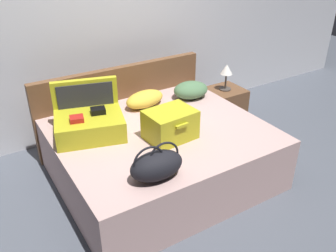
{
  "coord_description": "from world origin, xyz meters",
  "views": [
    {
      "loc": [
        -1.46,
        -2.09,
        2.15
      ],
      "look_at": [
        0.0,
        0.28,
        0.62
      ],
      "focal_mm": 38.81,
      "sensor_mm": 36.0,
      "label": 1
    }
  ],
  "objects_px": {
    "bed": "(161,154)",
    "nightstand": "(224,107)",
    "duffel_bag": "(157,165)",
    "pillow_near_headboard": "(191,90)",
    "hard_case_large": "(89,121)",
    "pillow_center_head": "(145,99)",
    "hard_case_medium": "(170,125)",
    "table_lamp": "(226,72)"
  },
  "relations": [
    {
      "from": "hard_case_medium",
      "to": "pillow_center_head",
      "type": "relative_size",
      "value": 0.99
    },
    {
      "from": "duffel_bag",
      "to": "pillow_center_head",
      "type": "relative_size",
      "value": 0.96
    },
    {
      "from": "bed",
      "to": "table_lamp",
      "type": "bearing_deg",
      "value": 24.54
    },
    {
      "from": "hard_case_medium",
      "to": "pillow_center_head",
      "type": "distance_m",
      "value": 0.7
    },
    {
      "from": "pillow_near_headboard",
      "to": "nightstand",
      "type": "distance_m",
      "value": 0.69
    },
    {
      "from": "duffel_bag",
      "to": "bed",
      "type": "bearing_deg",
      "value": 56.77
    },
    {
      "from": "bed",
      "to": "hard_case_medium",
      "type": "bearing_deg",
      "value": -91.01
    },
    {
      "from": "hard_case_medium",
      "to": "pillow_center_head",
      "type": "bearing_deg",
      "value": 75.78
    },
    {
      "from": "bed",
      "to": "pillow_center_head",
      "type": "xyz_separation_m",
      "value": [
        0.12,
        0.53,
        0.34
      ]
    },
    {
      "from": "duffel_bag",
      "to": "pillow_near_headboard",
      "type": "relative_size",
      "value": 1.11
    },
    {
      "from": "bed",
      "to": "hard_case_large",
      "type": "distance_m",
      "value": 0.75
    },
    {
      "from": "hard_case_medium",
      "to": "duffel_bag",
      "type": "relative_size",
      "value": 1.03
    },
    {
      "from": "duffel_bag",
      "to": "nightstand",
      "type": "height_order",
      "value": "duffel_bag"
    },
    {
      "from": "pillow_near_headboard",
      "to": "pillow_center_head",
      "type": "distance_m",
      "value": 0.53
    },
    {
      "from": "pillow_center_head",
      "to": "table_lamp",
      "type": "xyz_separation_m",
      "value": [
        1.1,
        0.03,
        0.08
      ]
    },
    {
      "from": "bed",
      "to": "hard_case_large",
      "type": "relative_size",
      "value": 2.68
    },
    {
      "from": "duffel_bag",
      "to": "pillow_near_headboard",
      "type": "bearing_deg",
      "value": 45.51
    },
    {
      "from": "bed",
      "to": "pillow_near_headboard",
      "type": "xyz_separation_m",
      "value": [
        0.64,
        0.46,
        0.35
      ]
    },
    {
      "from": "hard_case_medium",
      "to": "nightstand",
      "type": "height_order",
      "value": "hard_case_medium"
    },
    {
      "from": "hard_case_large",
      "to": "duffel_bag",
      "type": "xyz_separation_m",
      "value": [
        0.18,
        -0.88,
        -0.02
      ]
    },
    {
      "from": "hard_case_large",
      "to": "nightstand",
      "type": "distance_m",
      "value": 1.85
    },
    {
      "from": "duffel_bag",
      "to": "nightstand",
      "type": "relative_size",
      "value": 0.94
    },
    {
      "from": "bed",
      "to": "pillow_center_head",
      "type": "relative_size",
      "value": 4.27
    },
    {
      "from": "hard_case_large",
      "to": "hard_case_medium",
      "type": "distance_m",
      "value": 0.72
    },
    {
      "from": "pillow_near_headboard",
      "to": "table_lamp",
      "type": "bearing_deg",
      "value": 9.78
    },
    {
      "from": "bed",
      "to": "nightstand",
      "type": "xyz_separation_m",
      "value": [
        1.21,
        0.55,
        -0.03
      ]
    },
    {
      "from": "nightstand",
      "to": "duffel_bag",
      "type": "bearing_deg",
      "value": -144.33
    },
    {
      "from": "bed",
      "to": "hard_case_medium",
      "type": "distance_m",
      "value": 0.42
    },
    {
      "from": "duffel_bag",
      "to": "table_lamp",
      "type": "xyz_separation_m",
      "value": [
        1.61,
        1.15,
        0.04
      ]
    },
    {
      "from": "duffel_bag",
      "to": "pillow_center_head",
      "type": "height_order",
      "value": "duffel_bag"
    },
    {
      "from": "nightstand",
      "to": "pillow_center_head",
      "type": "bearing_deg",
      "value": -178.55
    },
    {
      "from": "nightstand",
      "to": "bed",
      "type": "bearing_deg",
      "value": -155.46
    },
    {
      "from": "nightstand",
      "to": "table_lamp",
      "type": "xyz_separation_m",
      "value": [
        0.0,
        -0.0,
        0.45
      ]
    },
    {
      "from": "hard_case_large",
      "to": "pillow_center_head",
      "type": "height_order",
      "value": "hard_case_large"
    },
    {
      "from": "duffel_bag",
      "to": "pillow_center_head",
      "type": "distance_m",
      "value": 1.24
    },
    {
      "from": "bed",
      "to": "hard_case_large",
      "type": "height_order",
      "value": "hard_case_large"
    },
    {
      "from": "pillow_near_headboard",
      "to": "hard_case_large",
      "type": "bearing_deg",
      "value": -171.94
    },
    {
      "from": "hard_case_medium",
      "to": "pillow_near_headboard",
      "type": "distance_m",
      "value": 0.89
    },
    {
      "from": "hard_case_medium",
      "to": "pillow_center_head",
      "type": "height_order",
      "value": "hard_case_medium"
    },
    {
      "from": "bed",
      "to": "nightstand",
      "type": "height_order",
      "value": "bed"
    },
    {
      "from": "hard_case_medium",
      "to": "bed",
      "type": "bearing_deg",
      "value": 84.87
    },
    {
      "from": "hard_case_large",
      "to": "nightstand",
      "type": "xyz_separation_m",
      "value": [
        1.79,
        0.27,
        -0.42
      ]
    }
  ]
}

